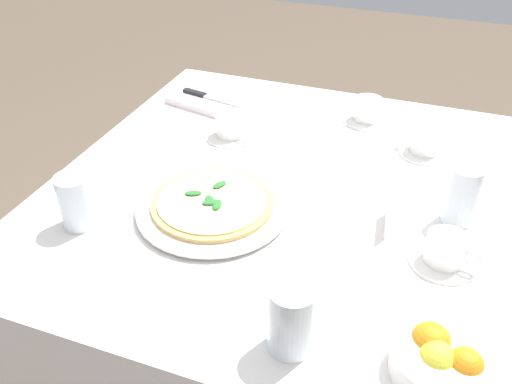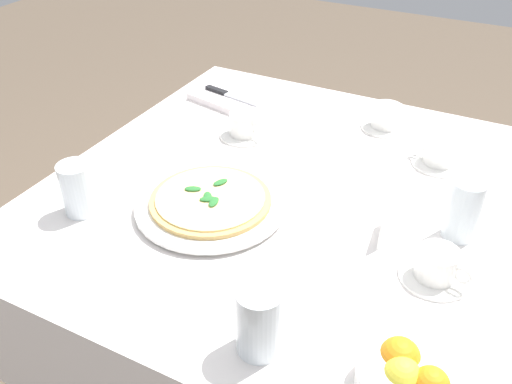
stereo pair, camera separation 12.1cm
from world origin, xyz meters
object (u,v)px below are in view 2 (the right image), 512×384
Objects in this scene: coffee_cup_far_right at (440,154)px; napkin_folded at (229,99)px; coffee_cup_center_back at (386,118)px; water_glass_far_left at (259,324)px; water_glass_near_left at (79,192)px; dinner_knife at (229,95)px; water_glass_back_corner at (463,214)px; citrus_bowl at (407,377)px; menu_card at (383,224)px; coffee_cup_left_edge at (244,126)px; coffee_cup_near_right at (437,266)px; pizza_plate at (211,204)px; pizza at (210,199)px.

coffee_cup_far_right reaches higher than napkin_folded.
coffee_cup_center_back is at bearing 18.86° from napkin_folded.
water_glass_far_left is 0.91m from napkin_folded.
water_glass_near_left is 0.61m from dinner_knife.
coffee_cup_center_back is at bearing 17.89° from dinner_knife.
water_glass_near_left is at bearing -159.02° from water_glass_back_corner.
water_glass_far_left is 0.82× the size of citrus_bowl.
menu_card is at bearing -23.75° from dinner_knife.
coffee_cup_far_right is 1.01× the size of coffee_cup_left_edge.
coffee_cup_far_right is 0.63m from napkin_folded.
water_glass_far_left is 0.38m from menu_card.
dinner_knife is (-0.13, 0.16, -0.00)m from coffee_cup_left_edge.
water_glass_near_left is 0.63m from menu_card.
coffee_cup_near_right is 0.85m from napkin_folded.
water_glass_back_corner reaches higher than water_glass_far_left.
coffee_cup_near_right is 1.01× the size of water_glass_back_corner.
water_glass_far_left is at bearing -47.44° from pizza_plate.
pizza is 1.34× the size of dinner_knife.
water_glass_near_left is 0.90× the size of water_glass_back_corner.
citrus_bowl is at bearing -164.87° from menu_card.
water_glass_near_left is 0.59× the size of dinner_knife.
menu_card is at bearing -28.49° from coffee_cup_left_edge.
coffee_cup_near_right is 0.65m from coffee_cup_left_edge.
water_glass_back_corner is at bearing -55.85° from coffee_cup_center_back.
water_glass_back_corner is 0.66× the size of dinner_knife.
coffee_cup_near_right is at bearing 10.86° from water_glass_near_left.
pizza_plate is 0.39m from water_glass_far_left.
pizza_plate is 1.34× the size of napkin_folded.
pizza is 0.39m from water_glass_far_left.
coffee_cup_left_edge is at bearing 105.74° from pizza.
coffee_cup_near_right is 0.67× the size of dinner_knife.
coffee_cup_center_back is 0.87× the size of citrus_bowl.
water_glass_back_corner is at bearing 16.65° from pizza.
water_glass_back_corner is (0.49, 0.15, 0.04)m from pizza_plate.
napkin_folded is (-0.70, 0.47, -0.02)m from coffee_cup_near_right.
water_glass_near_left is at bearing -79.25° from napkin_folded.
coffee_cup_center_back is at bearing 115.10° from coffee_cup_near_right.
pizza is at bearing -179.52° from coffee_cup_near_right.
coffee_cup_center_back is at bearing 8.70° from menu_card.
napkin_folded is 0.01m from dinner_knife.
water_glass_back_corner is at bearing -69.72° from menu_card.
dinner_knife is (-0.45, -0.06, -0.01)m from coffee_cup_center_back.
water_glass_back_corner is 1.05× the size of water_glass_far_left.
napkin_folded reaches higher than pizza_plate.
napkin_folded is at bearing 48.55° from menu_card.
coffee_cup_left_edge is at bearing -38.95° from dinner_knife.
coffee_cup_far_right is 0.88× the size of citrus_bowl.
coffee_cup_near_right is at bearing 92.98° from citrus_bowl.
water_glass_back_corner reaches higher than pizza_plate.
napkin_folded is at bearing -173.14° from coffee_cup_center_back.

